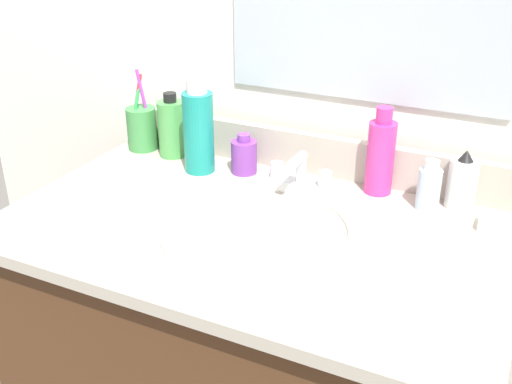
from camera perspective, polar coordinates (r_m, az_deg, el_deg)
name	(u,v)px	position (r m, az deg, el deg)	size (l,w,h in m)	color
vanity_cabinet	(254,379)	(1.39, -0.21, -16.93)	(0.91, 0.53, 0.71)	#4C2D19
countertop	(253,230)	(1.17, -0.24, -3.57)	(0.95, 0.58, 0.02)	#B2A899
backsplash	(308,153)	(1.38, 4.86, 3.65)	(0.95, 0.02, 0.09)	#B2A899
back_wall	(316,195)	(1.48, 5.54, -0.29)	(2.05, 0.04, 1.30)	white
sink_basin	(260,243)	(1.16, 0.33, -4.75)	(0.37, 0.37, 0.11)	white
faucet	(300,177)	(1.30, 4.04, 1.41)	(0.16, 0.10, 0.08)	silver
bottle_toner_green	(172,128)	(1.46, -7.80, 5.89)	(0.06, 0.06, 0.15)	#4C9E4C
bottle_mouthwash_teal	(199,130)	(1.36, -5.34, 5.75)	(0.07, 0.07, 0.21)	teal
bottle_lotion_white	(462,182)	(1.27, 18.52, 0.84)	(0.06, 0.06, 0.12)	white
bottle_soap_pink	(381,155)	(1.29, 11.44, 3.34)	(0.06, 0.06, 0.18)	#D8338C
bottle_gel_clear	(429,187)	(1.25, 15.70, 0.41)	(0.05, 0.05, 0.10)	silver
bottle_cream_purple	(244,156)	(1.37, -1.12, 3.36)	(0.06, 0.06, 0.09)	#7A3899
cup_green	(142,127)	(1.52, -10.52, 5.94)	(0.07, 0.07, 0.20)	#3F8C47
soap_bar	(497,224)	(1.23, 21.40, -2.80)	(0.06, 0.04, 0.02)	white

